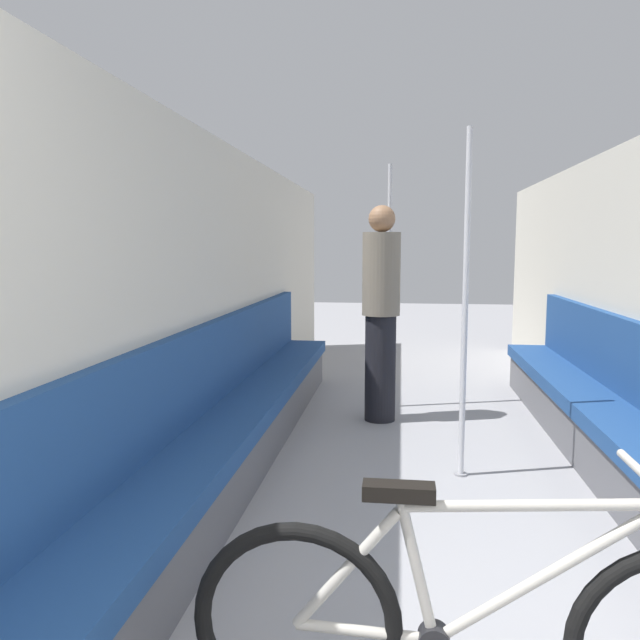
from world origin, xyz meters
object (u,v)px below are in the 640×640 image
Objects in this scene: grab_pole_far at (389,291)px; passenger_standing at (381,311)px; bench_seat_row_left at (233,425)px; bicycle at (481,630)px; grab_pole_near at (465,311)px; bench_seat_row_right at (632,440)px.

passenger_standing is (-0.05, -0.42, -0.13)m from grab_pole_far.
bench_seat_row_left is 3.26× the size of bicycle.
grab_pole_near reaches higher than passenger_standing.
bench_seat_row_right is 2.60× the size of grab_pole_near.
bench_seat_row_right is 2.60× the size of grab_pole_far.
passenger_standing reaches higher than bicycle.
bench_seat_row_right is (2.33, 0.00, 0.00)m from bench_seat_row_left.
bench_seat_row_left is at bearing -138.90° from passenger_standing.
bench_seat_row_right is at bearing -56.60° from passenger_standing.
bicycle is at bearing -98.42° from passenger_standing.
grab_pole_far is at bearing 67.84° from passenger_standing.
grab_pole_far reaches higher than bicycle.
grab_pole_near reaches higher than bench_seat_row_left.
bicycle is 3.77m from grab_pole_far.
bicycle is 3.34m from passenger_standing.
grab_pole_near is (0.14, 2.10, 0.68)m from bicycle.
passenger_standing is (-0.53, 1.17, -0.13)m from grab_pole_near.
bench_seat_row_left is 2.33m from bench_seat_row_right.
grab_pole_near is 1.66m from grab_pole_far.
grab_pole_far is (0.91, 1.72, 0.71)m from bench_seat_row_left.
grab_pole_far is 0.44m from passenger_standing.
bench_seat_row_left reaches higher than bicycle.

